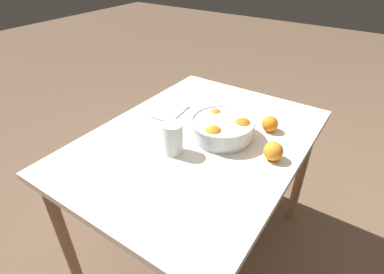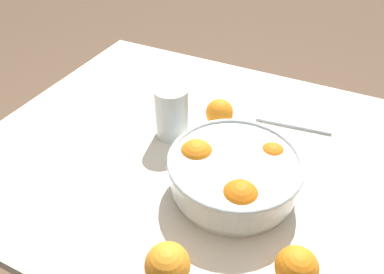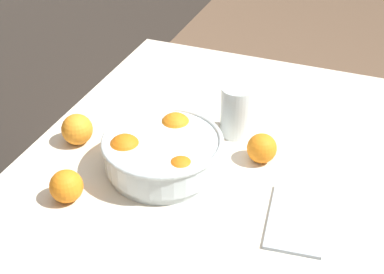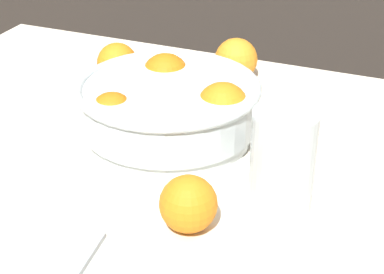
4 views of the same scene
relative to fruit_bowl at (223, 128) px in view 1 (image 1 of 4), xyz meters
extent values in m
plane|color=brown|center=(0.06, -0.09, -0.83)|extent=(12.00, 12.00, 0.00)
cube|color=beige|center=(0.06, -0.09, -0.07)|extent=(1.18, 0.87, 0.03)
cylinder|color=#936B47|center=(-0.47, -0.47, -0.45)|extent=(0.05, 0.05, 0.75)
cylinder|color=#936B47|center=(0.59, -0.47, -0.45)|extent=(0.05, 0.05, 0.75)
cylinder|color=#936B47|center=(-0.47, 0.29, -0.45)|extent=(0.05, 0.05, 0.75)
cylinder|color=silver|center=(0.00, 0.00, -0.04)|extent=(0.26, 0.26, 0.02)
cylinder|color=silver|center=(0.00, 0.00, 0.00)|extent=(0.27, 0.27, 0.06)
torus|color=silver|center=(0.00, 0.00, 0.03)|extent=(0.28, 0.28, 0.01)
sphere|color=orange|center=(0.09, 0.00, 0.01)|extent=(0.08, 0.08, 0.08)
sphere|color=orange|center=(-0.04, 0.07, 0.01)|extent=(0.08, 0.08, 0.08)
sphere|color=orange|center=(-0.06, -0.07, 0.01)|extent=(0.07, 0.07, 0.07)
cylinder|color=#F4A314|center=(0.21, -0.12, 0.00)|extent=(0.07, 0.07, 0.10)
cylinder|color=silver|center=(0.21, -0.12, 0.02)|extent=(0.08, 0.08, 0.13)
sphere|color=orange|center=(-0.17, 0.15, -0.01)|extent=(0.07, 0.07, 0.07)
sphere|color=orange|center=(0.02, 0.24, -0.01)|extent=(0.08, 0.08, 0.08)
sphere|color=orange|center=(0.12, -0.21, -0.01)|extent=(0.07, 0.07, 0.07)
cube|color=silver|center=(-0.06, -0.33, -0.05)|extent=(0.21, 0.14, 0.01)
camera|label=1|loc=(1.00, 0.51, 0.69)|focal=28.00mm
camera|label=2|loc=(-0.17, 0.54, 0.55)|focal=35.00mm
camera|label=3|loc=(-0.90, -0.42, 0.73)|focal=50.00mm
camera|label=4|loc=(0.37, -0.80, 0.44)|focal=60.00mm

